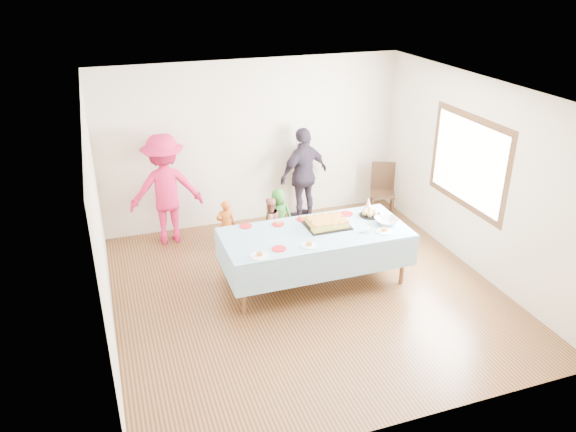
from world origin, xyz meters
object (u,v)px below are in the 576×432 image
(party_table, at_px, (315,235))
(adult_left, at_px, (166,189))
(birthday_cake, at_px, (327,223))
(dining_chair, at_px, (383,187))

(party_table, xyz_separation_m, adult_left, (-1.70, 1.94, 0.15))
(birthday_cake, distance_m, adult_left, 2.65)
(party_table, xyz_separation_m, birthday_cake, (0.21, 0.11, 0.10))
(birthday_cake, height_order, adult_left, adult_left)
(adult_left, bearing_deg, birthday_cake, 137.74)
(party_table, distance_m, birthday_cake, 0.26)
(party_table, height_order, adult_left, adult_left)
(party_table, relative_size, birthday_cake, 4.28)
(adult_left, bearing_deg, party_table, 132.81)
(birthday_cake, distance_m, dining_chair, 2.40)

